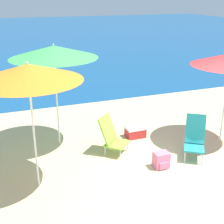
% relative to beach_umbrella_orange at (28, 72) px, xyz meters
% --- Properties ---
extents(ground_plane, '(60.00, 60.00, 0.00)m').
position_rel_beach_umbrella_orange_xyz_m(ground_plane, '(2.71, -0.78, -2.15)').
color(ground_plane, '#D1BA89').
extents(sea_water, '(60.00, 40.00, 0.01)m').
position_rel_beach_umbrella_orange_xyz_m(sea_water, '(2.71, 24.14, -2.14)').
color(sea_water, navy).
rests_on(sea_water, ground).
extents(beach_umbrella_orange, '(1.82, 1.82, 2.33)m').
position_rel_beach_umbrella_orange_xyz_m(beach_umbrella_orange, '(0.00, 0.00, 0.00)').
color(beach_umbrella_orange, white).
rests_on(beach_umbrella_orange, ground).
extents(beach_umbrella_green, '(1.92, 1.92, 2.35)m').
position_rel_beach_umbrella_orange_xyz_m(beach_umbrella_green, '(0.72, 1.57, 0.03)').
color(beach_umbrella_green, white).
rests_on(beach_umbrella_green, ground).
extents(beach_chair_lime, '(0.75, 0.75, 0.85)m').
position_rel_beach_umbrella_orange_xyz_m(beach_chair_lime, '(1.72, 0.71, -1.73)').
color(beach_chair_lime, silver).
rests_on(beach_chair_lime, ground).
extents(beach_chair_teal, '(0.68, 0.74, 0.92)m').
position_rel_beach_umbrella_orange_xyz_m(beach_chair_teal, '(3.34, -0.08, -1.69)').
color(beach_chair_teal, silver).
rests_on(beach_chair_teal, ground).
extents(backpack_pink, '(0.30, 0.26, 0.34)m').
position_rel_beach_umbrella_orange_xyz_m(backpack_pink, '(2.45, -0.25, -1.98)').
color(backpack_pink, pink).
rests_on(backpack_pink, ground).
extents(cooler_box, '(0.47, 0.34, 0.27)m').
position_rel_beach_umbrella_orange_xyz_m(cooler_box, '(2.56, 1.26, -2.01)').
color(cooler_box, '#B72828').
rests_on(cooler_box, ground).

